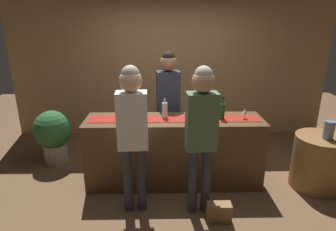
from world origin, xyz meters
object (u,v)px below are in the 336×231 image
object	(u,v)px
wine_bottle_amber	(122,109)
potted_plant_tall	(53,133)
wine_glass_mid_counter	(200,110)
round_side_table	(318,162)
customer_sipping	(202,126)
customer_browsing	(132,125)
bartender	(168,96)
wine_glass_near_customer	(245,111)
handbag	(219,212)
wine_bottle_clear	(165,110)
wine_bottle_green	(222,111)
vase_on_side_table	(329,130)

from	to	relation	value
wine_bottle_amber	potted_plant_tall	xyz separation A→B (m)	(-1.19, 0.56, -0.57)
wine_glass_mid_counter	round_side_table	xyz separation A→B (m)	(1.61, -0.22, -0.69)
customer_sipping	customer_browsing	size ratio (longest dim) A/B	1.00
potted_plant_tall	bartender	bearing A→B (deg)	-2.28
wine_glass_mid_counter	customer_browsing	size ratio (longest dim) A/B	0.08
wine_glass_near_customer	wine_bottle_amber	bearing A→B (deg)	176.12
bartender	handbag	distance (m)	1.83
round_side_table	handbag	distance (m)	1.65
wine_bottle_amber	bartender	world-z (taller)	bartender
wine_glass_near_customer	customer_sipping	distance (m)	0.92
wine_bottle_clear	customer_sipping	world-z (taller)	customer_sipping
wine_glass_near_customer	handbag	world-z (taller)	wine_glass_near_customer
wine_glass_near_customer	round_side_table	bearing A→B (deg)	-7.24
potted_plant_tall	handbag	bearing A→B (deg)	-32.32
wine_bottle_amber	wine_bottle_green	bearing A→B (deg)	-4.47
wine_bottle_green	wine_glass_mid_counter	xyz separation A→B (m)	(-0.28, 0.09, -0.01)
wine_bottle_clear	wine_glass_near_customer	xyz separation A→B (m)	(1.06, -0.07, -0.01)
bartender	customer_browsing	distance (m)	1.27
wine_bottle_clear	bartender	bearing A→B (deg)	83.76
customer_sipping	wine_glass_mid_counter	bearing A→B (deg)	79.96
wine_bottle_amber	bartender	size ratio (longest dim) A/B	0.17
vase_on_side_table	potted_plant_tall	xyz separation A→B (m)	(-3.88, 0.86, -0.36)
wine_bottle_clear	wine_bottle_green	bearing A→B (deg)	-4.90
round_side_table	potted_plant_tall	world-z (taller)	potted_plant_tall
round_side_table	handbag	bearing A→B (deg)	-154.62
wine_bottle_amber	bartender	xyz separation A→B (m)	(0.63, 0.49, 0.05)
bartender	customer_sipping	distance (m)	1.29
wine_bottle_amber	vase_on_side_table	bearing A→B (deg)	-6.36
wine_bottle_clear	potted_plant_tall	size ratio (longest dim) A/B	0.35
customer_sipping	round_side_table	size ratio (longest dim) A/B	2.39
vase_on_side_table	wine_bottle_amber	bearing A→B (deg)	173.64
wine_glass_near_customer	round_side_table	world-z (taller)	wine_glass_near_customer
wine_bottle_clear	handbag	size ratio (longest dim) A/B	1.08
customer_sipping	vase_on_side_table	bearing A→B (deg)	10.44
wine_glass_mid_counter	round_side_table	world-z (taller)	wine_glass_mid_counter
customer_browsing	round_side_table	xyz separation A→B (m)	(2.45, 0.46, -0.74)
wine_bottle_clear	handbag	distance (m)	1.45
round_side_table	customer_sipping	bearing A→B (deg)	-163.23
potted_plant_tall	vase_on_side_table	bearing A→B (deg)	-12.52
wine_bottle_green	customer_sipping	distance (m)	0.74
wine_glass_near_customer	vase_on_side_table	size ratio (longest dim) A/B	0.60
wine_bottle_amber	bartender	distance (m)	0.80
wine_bottle_clear	handbag	world-z (taller)	wine_bottle_clear
bartender	handbag	bearing A→B (deg)	104.78
customer_sipping	customer_browsing	distance (m)	0.77
customer_sipping	potted_plant_tall	distance (m)	2.60
round_side_table	potted_plant_tall	bearing A→B (deg)	168.23
wine_glass_mid_counter	handbag	xyz separation A→B (m)	(0.14, -0.92, -0.95)
customer_sipping	wine_bottle_amber	bearing A→B (deg)	138.15
bartender	round_side_table	bearing A→B (deg)	153.81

